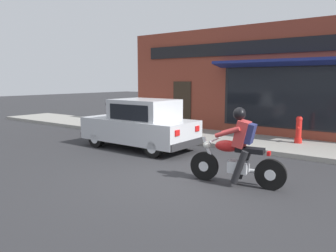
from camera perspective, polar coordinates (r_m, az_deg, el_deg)
The scene contains 7 objects.
ground_plane at distance 7.35m, azimuth 1.60°, elevation -9.11°, with size 80.00×80.00×0.00m, color #2B2B2D.
sidewalk_curb at distance 12.77m, azimuth 2.69°, elevation -1.43°, with size 2.60×22.00×0.14m, color gray.
storefront_building at distance 12.91m, azimuth 15.01°, elevation 7.50°, with size 1.25×11.38×4.20m.
motorcycle_with_rider at distance 6.91m, azimuth 11.99°, elevation -4.59°, with size 0.66×2.01×1.62m.
car_hatchback at distance 10.37m, azimuth -4.85°, elevation 0.24°, with size 1.67×3.79×1.57m.
fire_hydrant at distance 11.36m, azimuth 21.80°, elevation -0.62°, with size 0.36×0.24×0.88m.
traffic_cone at distance 14.88m, azimuth -4.23°, elevation 1.31°, with size 0.36×0.36×0.60m.
Camera 1 is at (-5.76, -4.02, 2.16)m, focal length 35.00 mm.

